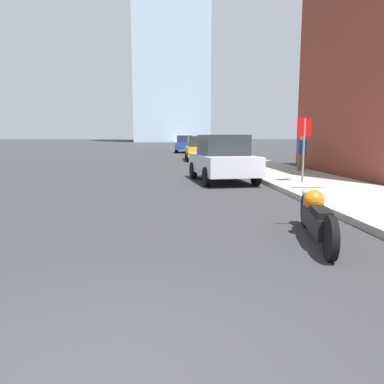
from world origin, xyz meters
name	(u,v)px	position (x,y,z in m)	size (l,w,h in m)	color
sidewalk	(207,150)	(5.70, 40.00, 0.07)	(3.28, 240.00, 0.15)	#9E998E
motorcycle	(316,217)	(2.94, 3.51, 0.39)	(0.81, 2.55, 0.80)	black
parked_car_silver	(223,159)	(2.71, 11.46, 0.86)	(2.26, 4.01, 1.74)	#BCBCC1
parked_car_yellow	(198,149)	(3.06, 23.72, 0.82)	(1.85, 4.26, 1.68)	gold
parked_car_blue	(185,144)	(2.93, 36.26, 0.87)	(2.21, 4.68, 1.73)	#1E3899
stop_sign	(304,139)	(5.19, 9.93, 1.61)	(0.57, 0.26, 2.13)	slate
pedestrian	(302,153)	(6.68, 13.94, 0.94)	(0.36, 0.22, 1.56)	brown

